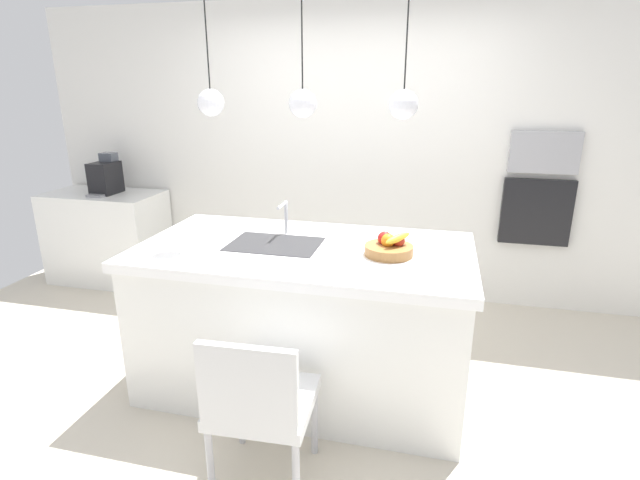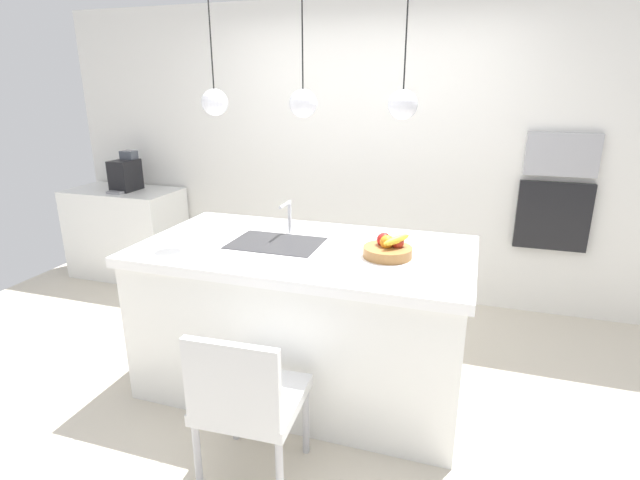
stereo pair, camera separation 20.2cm
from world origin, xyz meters
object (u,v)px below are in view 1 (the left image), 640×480
microwave (544,152)px  oven (536,212)px  coffee_machine (106,177)px  chair_near (259,401)px  fruit_bowl (389,247)px

microwave → oven: size_ratio=0.96×
oven → coffee_machine: bearing=-175.7°
coffee_machine → microwave: 3.95m
coffee_machine → oven: (3.92, 0.30, -0.18)m
microwave → chair_near: (-1.55, -2.49, -0.89)m
fruit_bowl → oven: bearing=56.5°
fruit_bowl → coffee_machine: coffee_machine is taller
coffee_machine → oven: 3.94m
coffee_machine → oven: size_ratio=0.68×
fruit_bowl → microwave: size_ratio=0.52×
oven → chair_near: 2.96m
fruit_bowl → coffee_machine: bearing=155.4°
coffee_machine → microwave: (3.92, 0.30, 0.32)m
fruit_bowl → oven: oven is taller
fruit_bowl → coffee_machine: 3.15m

